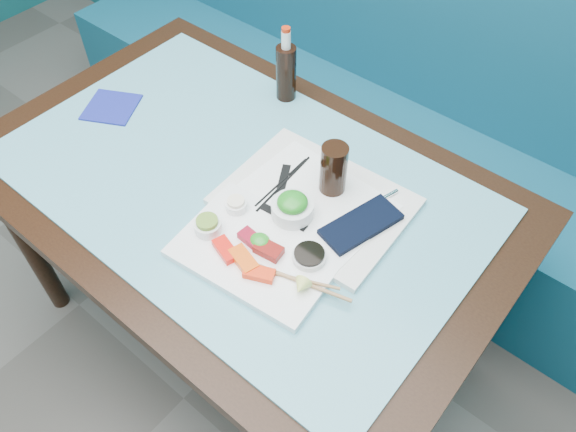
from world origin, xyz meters
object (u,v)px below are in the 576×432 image
Objects in this scene: serving_tray at (315,201)px; blue_napkin at (111,107)px; booth_bench at (395,128)px; sashimi_plate at (259,251)px; seaweed_bowl at (292,210)px; cola_bottle_body at (286,73)px; dining_table at (241,204)px; cola_glass at (334,169)px.

serving_tray reaches higher than blue_napkin.
booth_bench reaches higher than sashimi_plate.
blue_napkin is (-0.67, -0.01, -0.03)m from seaweed_bowl.
serving_tray is 3.13× the size of blue_napkin.
booth_bench is 0.69m from cola_bottle_body.
sashimi_plate is 2.20× the size of cola_bottle_body.
sashimi_plate is at bearing -87.78° from seaweed_bowl.
serving_tray is (0.20, -0.78, 0.39)m from booth_bench.
dining_table is 10.39× the size of cola_glass.
blue_napkin is (-0.48, -0.86, 0.39)m from booth_bench.
blue_napkin is at bearing -175.89° from serving_tray.
booth_bench is at bearing 102.44° from seaweed_bowl.
serving_tray is at bearing 17.64° from dining_table.
cola_glass is (0.01, 0.05, 0.08)m from serving_tray.
booth_bench is 22.27× the size of cola_glass.
seaweed_bowl is 0.14m from cola_glass.
sashimi_plate is (0.19, -0.98, 0.39)m from booth_bench.
seaweed_bowl is 0.67m from blue_napkin.
sashimi_plate is at bearing -9.95° from blue_napkin.
seaweed_bowl reaches higher than serving_tray.
dining_table is 3.88× the size of sashimi_plate.
seaweed_bowl is 0.72× the size of blue_napkin.
serving_tray is at bearing -100.30° from cola_glass.
cola_bottle_body is at bearing 146.11° from cola_glass.
sashimi_plate is 2.68× the size of cola_glass.
dining_table is 3.21× the size of serving_tray.
cola_bottle_body is (-0.12, 0.34, 0.17)m from dining_table.
booth_bench is at bearing 106.06° from cola_glass.
cola_glass is 0.97× the size of blue_napkin.
dining_table is 8.55× the size of cola_bottle_body.
blue_napkin reaches higher than dining_table.
cola_bottle_body reaches higher than serving_tray.
sashimi_plate is at bearing -35.53° from dining_table.
booth_bench is at bearing 75.93° from cola_bottle_body.
cola_bottle_body is (-0.12, -0.50, 0.47)m from booth_bench.
dining_table is 0.26m from sashimi_plate.
cola_glass reaches higher than seaweed_bowl.
cola_glass is at bearing 81.25° from seaweed_bowl.
sashimi_plate is 0.20m from serving_tray.
blue_napkin is (-0.35, -0.36, -0.08)m from cola_bottle_body.
seaweed_bowl reaches higher than sashimi_plate.
sashimi_plate is 0.83× the size of serving_tray.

